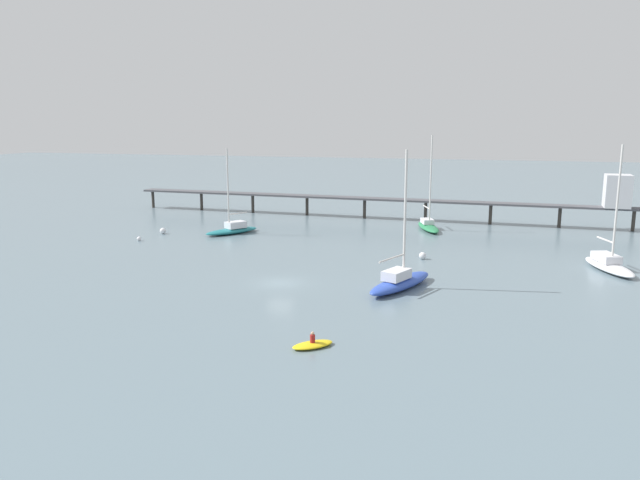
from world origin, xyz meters
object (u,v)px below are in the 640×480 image
Objects in this scene: sailboat_blue at (400,280)px; mooring_buoy_mid at (163,231)px; sailboat_teal at (232,228)px; sailboat_white at (609,263)px; sailboat_green at (428,225)px; mooring_buoy_outer at (423,256)px; dinghy_yellow at (313,344)px; mooring_buoy_inner at (139,239)px; pier at (467,196)px.

sailboat_blue is 15.45× the size of mooring_buoy_mid.
sailboat_teal is 14.12× the size of mooring_buoy_mid.
sailboat_white is 56.47m from mooring_buoy_mid.
sailboat_teal reaches higher than mooring_buoy_mid.
sailboat_green is at bearing 21.47° from sailboat_teal.
mooring_buoy_outer is at bearing -9.73° from mooring_buoy_mid.
sailboat_blue is 0.98× the size of sailboat_white.
dinghy_yellow is at bearing -93.79° from sailboat_green.
sailboat_white reaches higher than sailboat_teal.
sailboat_teal is at bearing 40.03° from mooring_buoy_inner.
pier is 45.59m from mooring_buoy_mid.
sailboat_teal is (-26.62, 22.23, -0.12)m from sailboat_blue.
dinghy_yellow is 30.10m from mooring_buoy_outer.
sailboat_green is at bearing 27.23° from mooring_buoy_inner.
sailboat_white is 19.49m from mooring_buoy_outer.
dinghy_yellow is 3.79× the size of mooring_buoy_mid.
mooring_buoy_outer is (-19.49, 0.11, -0.36)m from sailboat_white.
sailboat_blue reaches higher than pier.
dinghy_yellow is 44.77m from mooring_buoy_inner.
sailboat_teal is at bearing -150.17° from pier.
sailboat_green is at bearing 136.77° from sailboat_white.
sailboat_green is 37.73m from mooring_buoy_mid.
sailboat_white is (20.21, 13.02, -0.07)m from sailboat_blue.
pier is 48.64m from mooring_buoy_inner.
mooring_buoy_outer is (27.35, -9.10, -0.31)m from sailboat_teal.
pier reaches higher than mooring_buoy_mid.
pier is 6.81× the size of sailboat_teal.
dinghy_yellow reaches higher than mooring_buoy_mid.
mooring_buoy_inner is (-40.90, -26.04, -3.89)m from pier.
sailboat_blue is at bearing -21.15° from mooring_buoy_inner.
pier is at bearing 83.53° from sailboat_blue.
sailboat_green is (26.11, 10.27, 0.04)m from sailboat_teal.
sailboat_white is (15.66, -27.08, -3.41)m from pier.
sailboat_white is 0.98× the size of sailboat_green.
mooring_buoy_outer is at bearing 179.69° from sailboat_white.
sailboat_green is 49.25m from dinghy_yellow.
sailboat_blue is 17.06m from dinghy_yellow.
mooring_buoy_inner is at bearing 178.56° from mooring_buoy_outer.
sailboat_green is 16.66× the size of mooring_buoy_outer.
pier is 6.23× the size of sailboat_blue.
mooring_buoy_inner is at bearing -139.97° from sailboat_teal.
sailboat_teal is 3.72× the size of dinghy_yellow.
sailboat_blue is 16.00× the size of mooring_buoy_outer.
pier is 96.21× the size of mooring_buoy_mid.
sailboat_green reaches higher than mooring_buoy_outer.
sailboat_white is 4.14× the size of dinghy_yellow.
dinghy_yellow is at bearing -43.28° from mooring_buoy_inner.
pier is 9.75m from sailboat_green.
sailboat_teal is (-31.17, -17.87, -3.46)m from pier.
sailboat_white is at bearing -59.96° from pier.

